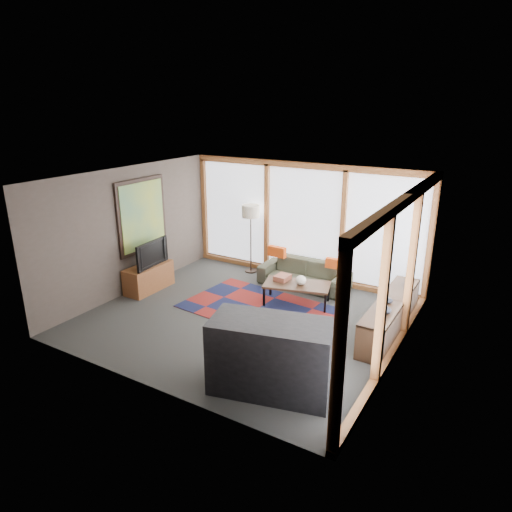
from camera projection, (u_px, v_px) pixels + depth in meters
The scene contains 17 objects.
ground at pixel (245, 318), 8.46m from camera, with size 5.50×5.50×0.00m, color #292927.
room_envelope at pixel (284, 235), 8.18m from camera, with size 5.52×5.02×2.62m.
rug at pixel (259, 308), 8.85m from camera, with size 2.83×1.82×0.01m, color maroon.
sofa at pixel (304, 274), 9.81m from camera, with size 1.94×0.76×0.57m, color #353727.
pillow_left at pixel (277, 252), 10.01m from camera, with size 0.41×0.12×0.23m, color #CF4611.
pillow_right at pixel (335, 263), 9.32m from camera, with size 0.37×0.11×0.20m, color #CF4611.
floor_lamp at pixel (251, 239), 10.51m from camera, with size 0.40×0.40×1.60m, color #31231A, non-canonical shape.
coffee_table at pixel (297, 294), 8.99m from camera, with size 1.27×0.64×0.42m, color black, non-canonical shape.
book_stack at pixel (282, 278), 9.09m from camera, with size 0.25×0.31×0.10m, color brown.
vase at pixel (301, 280), 8.86m from camera, with size 0.21×0.21×0.18m, color beige.
bookshelf at pixel (390, 315), 7.88m from camera, with size 0.44×2.42×0.60m, color black, non-canonical shape.
bowl_a at pixel (385, 310), 7.27m from camera, with size 0.21×0.21×0.11m, color black.
bowl_b at pixel (388, 300), 7.65m from camera, with size 0.17×0.17×0.08m, color black.
shelf_picture at pixel (410, 276), 8.27m from camera, with size 0.04×0.31×0.41m, color black.
tv_console at pixel (149, 277), 9.65m from camera, with size 0.46×1.10×0.55m, color brown.
television at pixel (149, 253), 9.46m from camera, with size 0.96×0.13×0.55m, color black.
bar_counter at pixel (271, 357), 6.20m from camera, with size 1.65×0.77×1.05m, color black.
Camera 1 is at (4.07, -6.46, 3.82)m, focal length 32.00 mm.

